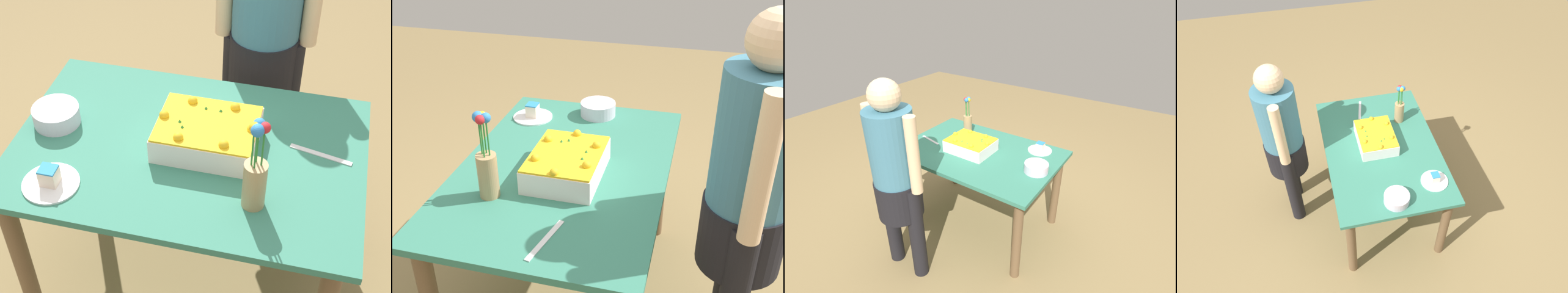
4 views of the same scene
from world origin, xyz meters
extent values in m
plane|color=olive|center=(0.00, 0.00, 0.00)|extent=(8.00, 8.00, 0.00)
cube|color=#357B65|center=(0.00, 0.00, 0.72)|extent=(1.29, 0.87, 0.03)
cylinder|color=brown|center=(-0.57, -0.36, 0.35)|extent=(0.07, 0.07, 0.70)
cylinder|color=brown|center=(0.57, -0.36, 0.35)|extent=(0.07, 0.07, 0.70)
cylinder|color=brown|center=(-0.57, 0.36, 0.35)|extent=(0.07, 0.07, 0.70)
cylinder|color=brown|center=(0.57, 0.36, 0.35)|extent=(0.07, 0.07, 0.70)
cube|color=white|center=(0.07, 0.03, 0.78)|extent=(0.36, 0.28, 0.10)
cube|color=yellow|center=(0.07, 0.03, 0.84)|extent=(0.36, 0.28, 0.01)
sphere|color=yellow|center=(0.23, 0.03, 0.85)|extent=(0.04, 0.04, 0.04)
sphere|color=yellow|center=(0.15, 0.14, 0.85)|extent=(0.04, 0.04, 0.04)
sphere|color=yellow|center=(-0.01, 0.14, 0.85)|extent=(0.04, 0.04, 0.04)
sphere|color=yellow|center=(-0.09, 0.03, 0.85)|extent=(0.04, 0.04, 0.04)
sphere|color=yellow|center=(-0.01, -0.07, 0.85)|extent=(0.04, 0.04, 0.04)
sphere|color=yellow|center=(0.15, -0.07, 0.85)|extent=(0.04, 0.04, 0.04)
cone|color=#2D8438|center=(-0.03, 0.01, 0.84)|extent=(0.02, 0.02, 0.02)
cone|color=#2D8438|center=(0.10, 0.10, 0.84)|extent=(0.02, 0.02, 0.02)
cone|color=#2D8438|center=(-0.02, -0.02, 0.84)|extent=(0.02, 0.02, 0.02)
cone|color=#2D8438|center=(0.04, 0.11, 0.84)|extent=(0.02, 0.02, 0.02)
cylinder|color=white|center=(-0.41, -0.29, 0.74)|extent=(0.20, 0.20, 0.01)
cube|color=#FFE6CF|center=(-0.41, -0.29, 0.77)|extent=(0.06, 0.06, 0.06)
cube|color=#2C83BF|center=(-0.41, -0.29, 0.81)|extent=(0.06, 0.06, 0.01)
cube|color=silver|center=(0.48, 0.08, 0.74)|extent=(0.23, 0.07, 0.00)
cylinder|color=tan|center=(0.28, -0.22, 0.82)|extent=(0.08, 0.08, 0.18)
cylinder|color=#2D8438|center=(0.29, -0.21, 0.99)|extent=(0.01, 0.01, 0.15)
sphere|color=red|center=(0.29, -0.21, 1.07)|extent=(0.04, 0.04, 0.04)
cylinder|color=#2D8438|center=(0.27, -0.20, 0.99)|extent=(0.01, 0.01, 0.15)
sphere|color=#2E7AC1|center=(0.27, -0.20, 1.07)|extent=(0.04, 0.04, 0.04)
cylinder|color=#2D8438|center=(0.26, -0.22, 0.99)|extent=(0.01, 0.01, 0.15)
sphere|color=yellow|center=(0.26, -0.22, 1.07)|extent=(0.03, 0.03, 0.03)
cylinder|color=#2D8438|center=(0.27, -0.23, 0.99)|extent=(0.01, 0.01, 0.15)
sphere|color=#2E7AC6|center=(0.27, -0.23, 1.07)|extent=(0.04, 0.04, 0.04)
cylinder|color=silver|center=(-0.52, 0.02, 0.77)|extent=(0.18, 0.18, 0.07)
cylinder|color=black|center=(0.04, 0.74, 0.39)|extent=(0.11, 0.11, 0.78)
cylinder|color=black|center=(0.30, 0.74, 0.39)|extent=(0.11, 0.11, 0.78)
cylinder|color=black|center=(0.17, 0.74, 0.66)|extent=(0.31, 0.31, 0.28)
cylinder|color=teal|center=(0.17, 0.74, 1.04)|extent=(0.30, 0.30, 0.52)
sphere|color=beige|center=(0.17, 0.74, 1.39)|extent=(0.20, 0.20, 0.20)
cylinder|color=beige|center=(-0.02, 0.74, 1.04)|extent=(0.08, 0.08, 0.52)
cylinder|color=beige|center=(0.35, 0.74, 1.04)|extent=(0.08, 0.08, 0.52)
camera|label=1|loc=(0.41, -1.56, 2.21)|focal=55.00mm
camera|label=2|loc=(1.69, 0.54, 1.83)|focal=45.00mm
camera|label=3|loc=(-1.25, 1.83, 1.95)|focal=28.00mm
camera|label=4|loc=(-1.98, 0.53, 2.89)|focal=35.00mm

